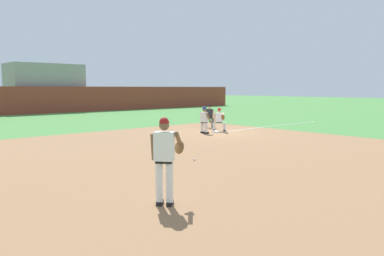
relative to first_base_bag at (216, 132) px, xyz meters
name	(u,v)px	position (x,y,z in m)	size (l,w,h in m)	color
ground_plane	(216,133)	(0.00, 0.00, -0.04)	(160.00, 160.00, 0.00)	#47843D
infield_dirt_patch	(202,153)	(-5.01, -4.16, -0.04)	(18.00, 18.00, 0.01)	#936B47
foul_line_stripe	(272,126)	(5.10, 0.00, -0.04)	(10.21, 0.10, 0.00)	white
first_base_bag	(216,132)	(0.00, 0.00, 0.00)	(0.38, 0.38, 0.09)	white
baseball	(194,160)	(-6.29, -5.12, -0.01)	(0.07, 0.07, 0.07)	white
pitcher	(165,156)	(-9.98, -8.30, 1.01)	(0.85, 0.57, 1.86)	black
first_baseman	(220,118)	(0.59, 0.33, 0.69)	(0.77, 1.07, 1.34)	black
baserunner	(204,119)	(-0.76, 0.17, 0.75)	(0.53, 0.65, 1.46)	black
umpire	(209,115)	(1.53, 2.11, 0.75)	(0.67, 0.68, 1.46)	black
outfield_wall	(57,100)	(0.00, 22.00, 1.26)	(48.00, 0.50, 2.60)	brown
stadium_seating_block	(45,88)	(0.00, 24.90, 2.43)	(7.10, 4.20, 4.90)	gray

